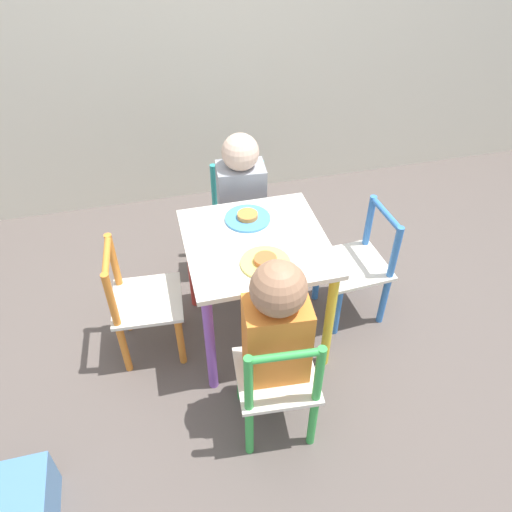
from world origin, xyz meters
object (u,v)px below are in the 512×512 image
(plate_front, at_px, (265,262))
(storage_bin, at_px, (1,512))
(chair_blue, at_px, (358,266))
(chair_orange, at_px, (141,303))
(child_back, at_px, (242,198))
(plate_back, at_px, (248,218))
(chair_teal, at_px, (241,222))
(child_front, at_px, (275,331))
(chair_green, at_px, (277,383))
(kids_table, at_px, (256,259))

(plate_front, height_order, storage_bin, plate_front)
(chair_blue, relative_size, chair_orange, 1.00)
(chair_blue, bearing_deg, plate_front, -73.85)
(child_back, relative_size, plate_back, 4.09)
(chair_teal, bearing_deg, child_front, -90.01)
(child_back, height_order, child_front, child_front)
(chair_teal, bearing_deg, chair_green, -90.02)
(chair_green, bearing_deg, storage_bin, 13.13)
(chair_blue, height_order, storage_bin, chair_blue)
(chair_teal, relative_size, storage_bin, 1.72)
(chair_blue, bearing_deg, chair_orange, -93.79)
(child_front, bearing_deg, chair_green, 90.00)
(chair_green, distance_m, plate_back, 0.63)
(chair_blue, distance_m, child_front, 0.65)
(chair_blue, xyz_separation_m, child_front, (-0.48, -0.41, 0.19))
(child_front, bearing_deg, chair_orange, -40.30)
(kids_table, bearing_deg, chair_green, -94.98)
(plate_back, bearing_deg, storage_bin, -142.79)
(chair_orange, height_order, storage_bin, chair_orange)
(chair_orange, distance_m, storage_bin, 0.78)
(plate_front, bearing_deg, chair_blue, 19.63)
(plate_back, height_order, storage_bin, plate_back)
(chair_green, bearing_deg, chair_orange, -44.56)
(child_back, relative_size, storage_bin, 2.40)
(chair_teal, height_order, chair_orange, same)
(chair_teal, height_order, chair_blue, same)
(kids_table, xyz_separation_m, storage_bin, (-0.92, -0.57, -0.32))
(child_back, bearing_deg, child_front, -90.02)
(plate_front, xyz_separation_m, storage_bin, (-0.92, -0.44, -0.41))
(chair_blue, relative_size, storage_bin, 1.72)
(kids_table, relative_size, plate_back, 2.96)
(kids_table, height_order, child_back, child_back)
(child_back, xyz_separation_m, storage_bin, (-0.95, -0.95, -0.33))
(plate_front, bearing_deg, chair_teal, 86.18)
(kids_table, bearing_deg, storage_bin, -148.32)
(child_back, height_order, plate_back, child_back)
(plate_back, height_order, plate_front, same)
(chair_orange, relative_size, plate_back, 2.94)
(chair_teal, relative_size, chair_blue, 1.00)
(child_back, bearing_deg, chair_blue, -35.82)
(chair_orange, bearing_deg, child_front, -131.19)
(plate_back, bearing_deg, chair_teal, 82.98)
(kids_table, distance_m, chair_blue, 0.47)
(plate_back, bearing_deg, chair_green, -93.85)
(chair_blue, distance_m, storage_bin, 1.49)
(child_front, bearing_deg, plate_back, -88.73)
(chair_green, distance_m, chair_orange, 0.62)
(chair_green, relative_size, chair_blue, 1.00)
(kids_table, height_order, chair_orange, chair_orange)
(chair_teal, bearing_deg, plate_front, -88.87)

